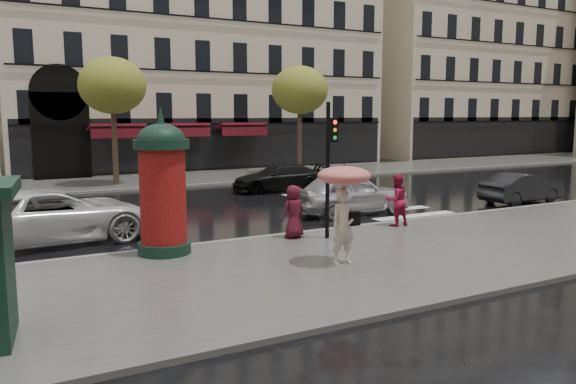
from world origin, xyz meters
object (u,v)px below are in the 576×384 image
man_burgundy (294,212)px  morris_column (163,184)px  car_silver (350,193)px  car_darkgrey (522,188)px  car_black (279,178)px  woman_umbrella (344,198)px  woman_red (396,200)px  traffic_light (329,157)px  car_white (55,216)px

man_burgundy → morris_column: bearing=-9.3°
morris_column → car_silver: morris_column is taller
car_darkgrey → morris_column: bearing=95.3°
morris_column → car_black: (8.56, 9.97, -1.29)m
car_black → car_darkgrey: bearing=49.8°
car_darkgrey → car_black: car_black is taller
woman_umbrella → car_darkgrey: size_ratio=0.64×
woman_red → man_burgundy: size_ratio=1.08×
traffic_light → car_white: bearing=151.6°
car_silver → car_darkgrey: size_ratio=1.19×
woman_umbrella → car_black: 14.08m
woman_red → car_white: (-10.03, 3.25, -0.17)m
woman_red → man_burgundy: woman_red is taller
woman_red → traffic_light: bearing=12.8°
car_black → woman_red: bearing=2.9°
morris_column → man_burgundy: bearing=-0.0°
woman_red → morris_column: size_ratio=0.44×
traffic_light → car_darkgrey: size_ratio=1.03×
woman_red → car_black: bearing=-93.0°
man_burgundy → traffic_light: traffic_light is taller
morris_column → car_black: bearing=49.3°
woman_red → man_burgundy: (-3.84, 0.00, -0.06)m
morris_column → car_white: morris_column is taller
man_burgundy → traffic_light: 1.93m
car_black → woman_umbrella: bearing=-13.3°
traffic_light → car_darkgrey: traffic_light is taller
traffic_light → car_black: (3.82, 10.55, -1.86)m
car_white → woman_umbrella: bearing=-142.6°
car_silver → car_darkgrey: (7.89, -1.31, -0.15)m
morris_column → traffic_light: (4.74, -0.58, 0.57)m
man_burgundy → car_black: 11.01m
woman_red → car_darkgrey: bearing=-165.8°
woman_umbrella → car_silver: size_ratio=0.54×
morris_column → traffic_light: bearing=-7.0°
woman_umbrella → woman_red: woman_umbrella is taller
car_black → car_white: bearing=-50.6°
man_burgundy → car_silver: man_burgundy is taller
traffic_light → car_black: 11.37m
woman_red → car_white: woman_red is taller
woman_umbrella → car_darkgrey: (12.42, 4.94, -1.12)m
man_burgundy → woman_umbrella: bearing=74.3°
morris_column → traffic_light: traffic_light is taller
woman_umbrella → car_silver: 7.78m
woman_umbrella → woman_red: bearing=36.9°
woman_red → traffic_light: (-2.97, -0.58, 1.56)m
traffic_light → woman_red: bearing=11.0°
morris_column → woman_red: bearing=-0.0°
traffic_light → car_silver: bearing=48.0°
car_silver → woman_umbrella: bearing=146.6°
man_burgundy → morris_column: (-3.88, 0.00, 1.05)m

